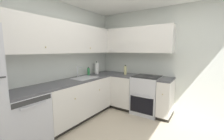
{
  "coord_description": "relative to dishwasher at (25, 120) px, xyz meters",
  "views": [
    {
      "loc": [
        -1.72,
        -0.91,
        1.53
      ],
      "look_at": [
        0.97,
        0.86,
        1.09
      ],
      "focal_mm": 22.9,
      "sensor_mm": 36.0,
      "label": 1
    }
  ],
  "objects": [
    {
      "name": "countertop_back",
      "position": [
        1.14,
        0.0,
        0.45
      ],
      "size": [
        2.87,
        0.6,
        0.03
      ],
      "primitive_type": "cube",
      "color": "#4C4C51",
      "rests_on": "lower_cabinets_back"
    },
    {
      "name": "paper_towel_roll",
      "position": [
        1.99,
        0.16,
        0.61
      ],
      "size": [
        0.11,
        0.11,
        0.35
      ],
      "color": "white",
      "rests_on": "countertop_back"
    },
    {
      "name": "soap_bottle",
      "position": [
        1.68,
        0.18,
        0.56
      ],
      "size": [
        0.06,
        0.06,
        0.21
      ],
      "color": "#338C4C",
      "rests_on": "countertop_back"
    },
    {
      "name": "oven_range",
      "position": [
        2.29,
        -1.16,
        0.02
      ],
      "size": [
        0.68,
        0.62,
        1.05
      ],
      "color": "silver",
      "rests_on": "ground_plane"
    },
    {
      "name": "wall_right",
      "position": [
        2.6,
        -1.41,
        0.84
      ],
      "size": [
        0.05,
        3.53,
        2.55
      ],
      "primitive_type": "cube",
      "color": "silver",
      "rests_on": "ground_plane"
    },
    {
      "name": "countertop_right",
      "position": [
        2.27,
        -0.92,
        0.45
      ],
      "size": [
        0.6,
        1.45,
        0.03
      ],
      "color": "#4C4C51",
      "rests_on": "lower_cabinets_right"
    },
    {
      "name": "upper_cabinets_back",
      "position": [
        0.98,
        0.14,
        1.35
      ],
      "size": [
        2.55,
        0.34,
        0.63
      ],
      "color": "silver"
    },
    {
      "name": "dishwasher",
      "position": [
        0.0,
        0.0,
        0.0
      ],
      "size": [
        0.6,
        0.63,
        0.87
      ],
      "color": "silver",
      "rests_on": "ground_plane"
    },
    {
      "name": "sink",
      "position": [
        1.32,
        -0.03,
        0.43
      ],
      "size": [
        0.55,
        0.4,
        0.1
      ],
      "color": "#B7B7BC",
      "rests_on": "countertop_back"
    },
    {
      "name": "wall_back",
      "position": [
        0.71,
        0.33,
        0.84
      ],
      "size": [
        3.83,
        0.05,
        2.55
      ],
      "primitive_type": "cube",
      "color": "silver",
      "rests_on": "ground_plane"
    },
    {
      "name": "upper_cabinets_right",
      "position": [
        2.41,
        -0.7,
        1.35
      ],
      "size": [
        0.32,
        2.0,
        0.63
      ],
      "color": "silver"
    },
    {
      "name": "lower_cabinets_right",
      "position": [
        2.28,
        -0.92,
        0.0
      ],
      "size": [
        0.62,
        1.45,
        0.87
      ],
      "color": "silver",
      "rests_on": "ground_plane"
    },
    {
      "name": "oil_bottle",
      "position": [
        2.27,
        -0.57,
        0.59
      ],
      "size": [
        0.07,
        0.07,
        0.25
      ],
      "color": "beige",
      "rests_on": "countertop_right"
    },
    {
      "name": "lower_cabinets_back",
      "position": [
        1.14,
        0.0,
        0.0
      ],
      "size": [
        1.67,
        0.62,
        0.87
      ],
      "color": "silver",
      "rests_on": "ground_plane"
    },
    {
      "name": "faucet",
      "position": [
        1.33,
        0.18,
        0.62
      ],
      "size": [
        0.07,
        0.16,
        0.26
      ],
      "color": "silver",
      "rests_on": "countertop_back"
    }
  ]
}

